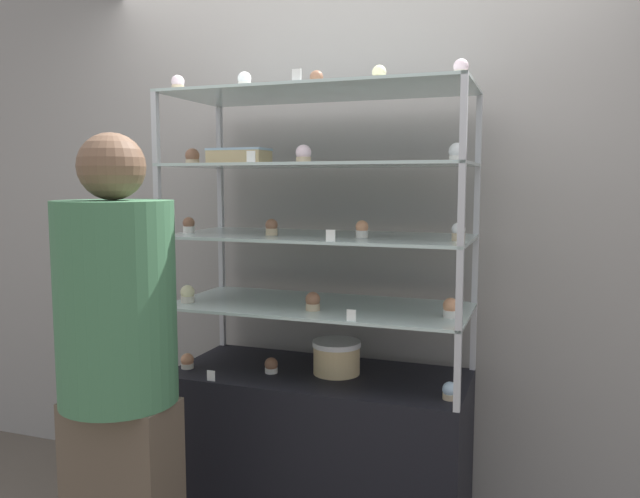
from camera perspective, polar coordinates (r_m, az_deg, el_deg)
The scene contains 33 objects.
back_wall at distance 3.02m, azimuth 2.70°, elevation 1.44°, with size 8.00×0.05×2.60m.
display_base at distance 2.87m, azimuth 0.00°, elevation -18.21°, with size 1.25×0.56×0.73m.
display_riser_lower at distance 2.67m, azimuth 0.00°, elevation -5.46°, with size 1.25×0.56×0.30m.
display_riser_middle at distance 2.62m, azimuth 0.00°, elevation 0.93°, with size 1.25×0.56×0.30m.
display_riser_upper at distance 2.61m, azimuth 0.00°, elevation 7.44°, with size 1.25×0.56×0.30m.
display_riser_top at distance 2.64m, azimuth 0.00°, elevation 13.93°, with size 1.25×0.56×0.30m.
layer_cake_centerpiece at distance 2.71m, azimuth 1.53°, elevation -9.85°, with size 0.21×0.21×0.14m.
sheet_cake_frosted at distance 2.75m, azimuth -7.41°, elevation 8.40°, with size 0.26×0.14×0.07m.
cupcake_0 at distance 2.85m, azimuth -12.04°, elevation -10.01°, with size 0.06×0.06×0.07m.
cupcake_1 at distance 2.73m, azimuth -4.48°, elevation -10.59°, with size 0.06×0.06×0.07m.
cupcake_2 at distance 2.46m, azimuth 11.79°, elevation -12.60°, with size 0.06×0.06×0.07m.
price_tag_0 at distance 2.66m, azimuth -9.94°, elevation -11.34°, with size 0.04×0.00×0.04m.
cupcake_3 at distance 2.76m, azimuth -12.01°, elevation -4.06°, with size 0.06×0.06×0.08m.
cupcake_4 at distance 2.54m, azimuth -0.66°, elevation -4.83°, with size 0.06×0.06×0.08m.
cupcake_5 at distance 2.46m, azimuth 11.87°, elevation -5.31°, with size 0.06×0.06×0.08m.
price_tag_1 at distance 2.35m, azimuth 2.88°, elevation -6.08°, with size 0.04×0.00×0.04m.
cupcake_6 at distance 2.79m, azimuth -11.91°, elevation 2.15°, with size 0.05×0.05×0.07m.
cupcake_7 at distance 2.61m, azimuth -4.45°, elevation 1.99°, with size 0.05×0.05×0.07m.
cupcake_8 at distance 2.50m, azimuth 3.86°, elevation 1.82°, with size 0.05×0.05×0.07m.
cupcake_9 at distance 2.42m, azimuth 12.54°, elevation 1.53°, with size 0.05×0.05×0.07m.
price_tag_2 at distance 2.33m, azimuth 0.97°, elevation 1.23°, with size 0.04×0.00×0.04m.
cupcake_10 at distance 2.80m, azimuth -11.59°, elevation 8.24°, with size 0.06×0.06×0.07m.
cupcake_11 at distance 2.48m, azimuth -1.52°, elevation 8.65°, with size 0.06×0.06×0.07m.
cupcake_12 at distance 2.41m, azimuth 12.41°, elevation 8.58°, with size 0.06×0.06×0.07m.
price_tag_3 at distance 2.45m, azimuth -6.33°, elevation 8.40°, with size 0.04×0.00×0.04m.
cupcake_13 at distance 2.76m, azimuth -12.87°, elevation 14.50°, with size 0.05×0.05×0.07m.
cupcake_14 at distance 2.63m, azimuth -6.92°, elevation 15.02°, with size 0.05×0.05×0.07m.
cupcake_15 at distance 2.58m, azimuth -0.33°, elevation 15.23°, with size 0.05×0.05×0.07m.
cupcake_16 at distance 2.48m, azimuth 5.43°, elevation 15.57°, with size 0.05×0.05×0.07m.
cupcake_17 at distance 2.41m, azimuth 12.76°, elevation 15.76°, with size 0.05×0.05×0.07m.
price_tag_4 at distance 2.40m, azimuth -2.12°, elevation 15.62°, with size 0.04×0.00×0.04m.
donut_glazed at distance 2.57m, azimuth 6.92°, elevation 14.95°, with size 0.13×0.13×0.04m.
customer_figure at distance 2.28m, azimuth -17.93°, elevation -10.25°, with size 0.40×0.40×1.71m.
Camera 1 is at (0.88, -2.46, 1.55)m, focal length 35.00 mm.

